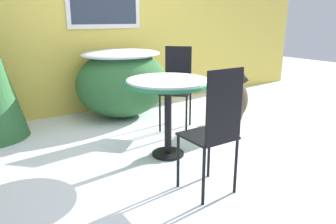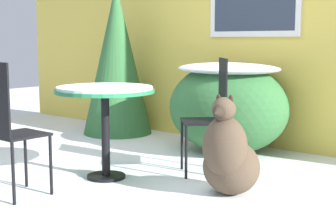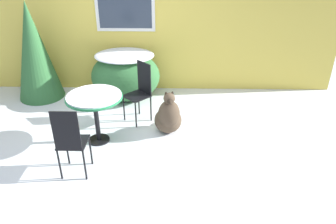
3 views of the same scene
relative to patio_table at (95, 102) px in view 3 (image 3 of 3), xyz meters
The scene contains 8 objects.
ground_plane 0.77m from the patio_table, 27.72° to the right, with size 16.00×16.00×0.00m, color white.
house_wall 2.28m from the patio_table, 80.92° to the left, with size 8.00×0.10×3.33m.
shrub_left 1.53m from the patio_table, 81.03° to the left, with size 1.29×1.08×0.94m.
evergreen_bush 2.14m from the patio_table, 132.90° to the left, with size 0.85×0.85×1.84m.
patio_table is the anchor object (origin of this frame).
patio_chair_near_table 0.93m from the patio_table, 49.58° to the left, with size 0.51×0.51×1.01m.
patio_chair_far_side 0.85m from the patio_table, 99.11° to the right, with size 0.36×0.36×1.01m.
dog 1.17m from the patio_table, 12.72° to the left, with size 0.49×0.59×0.78m.
Camera 3 is at (0.85, -4.08, 2.82)m, focal length 35.00 mm.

